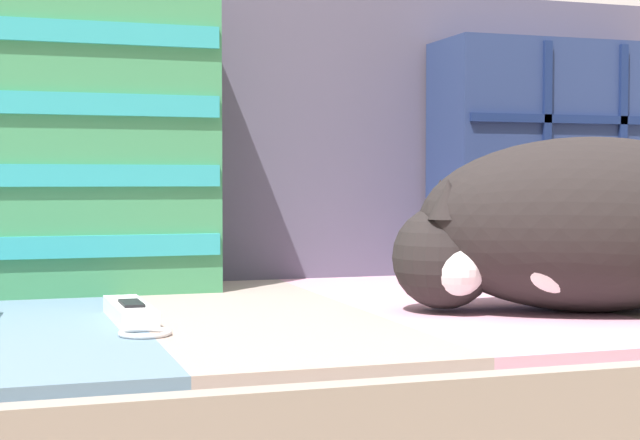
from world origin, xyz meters
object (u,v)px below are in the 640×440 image
(throw_pillow_quilted, at_px, (560,160))
(sleeping_cat, at_px, (577,229))
(throw_pillow_striped, at_px, (41,141))
(game_remote_near, at_px, (131,313))

(throw_pillow_quilted, xyz_separation_m, sleeping_cat, (-0.20, -0.36, -0.08))
(throw_pillow_quilted, height_order, throw_pillow_striped, throw_pillow_striped)
(throw_pillow_striped, relative_size, sleeping_cat, 0.99)
(throw_pillow_quilted, bearing_deg, sleeping_cat, -118.96)
(game_remote_near, bearing_deg, throw_pillow_quilted, 23.30)
(throw_pillow_striped, xyz_separation_m, game_remote_near, (0.08, -0.29, -0.18))
(throw_pillow_striped, xyz_separation_m, sleeping_cat, (0.55, -0.36, -0.10))
(sleeping_cat, relative_size, game_remote_near, 2.17)
(throw_pillow_quilted, relative_size, throw_pillow_striped, 0.86)
(sleeping_cat, height_order, game_remote_near, sleeping_cat)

